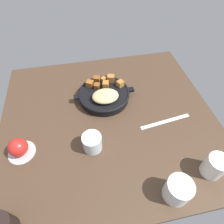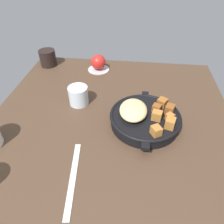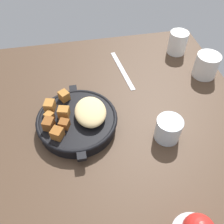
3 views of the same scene
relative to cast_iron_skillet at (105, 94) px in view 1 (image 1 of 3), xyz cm
name	(u,v)px [view 1 (image 1 of 3)]	position (x,y,z in cm)	size (l,w,h in cm)	color
ground_plane	(109,119)	(0.21, 11.20, -4.02)	(91.17, 84.41, 2.40)	#473323
cast_iron_skillet	(105,94)	(0.00, 0.00, 0.00)	(27.81, 23.50, 7.39)	black
saucer_plate	(22,152)	(35.21, 21.41, -2.52)	(10.00, 10.00, 0.60)	#B7BABF
red_apple	(18,147)	(35.21, 21.41, 1.19)	(6.82, 6.82, 6.82)	red
butter_knife	(165,121)	(-22.87, 18.40, -2.64)	(22.64, 1.60, 0.36)	silver
white_creamer_pitcher	(215,166)	(-29.96, 41.90, 1.51)	(7.02, 7.02, 8.67)	white
water_glass_short	(92,142)	(8.84, 24.37, 0.65)	(7.26, 7.26, 6.95)	silver
ceramic_mug_white	(178,190)	(-14.76, 46.63, 1.35)	(8.14, 8.14, 8.35)	silver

